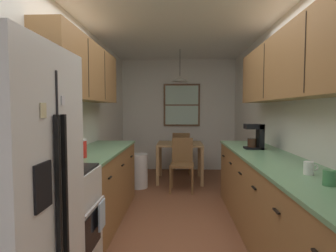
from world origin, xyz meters
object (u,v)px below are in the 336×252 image
trash_bin (139,171)px  mug_by_coffeemaker (309,168)px  dining_chair_near (182,161)px  coffee_maker (256,136)px  dining_chair_far (182,151)px  stove_range (53,225)px  table_serving_bowl (180,142)px  microwave_over_range (35,78)px  storage_canister (81,148)px  dining_table (180,149)px  mug_spare (330,178)px

trash_bin → mug_by_coffeemaker: (1.71, -2.66, 0.65)m
dining_chair_near → coffee_maker: 1.61m
dining_chair_far → coffee_maker: coffee_maker is taller
dining_chair_far → mug_by_coffeemaker: size_ratio=8.22×
stove_range → table_serving_bowl: bearing=71.8°
stove_range → mug_by_coffeemaker: bearing=0.1°
stove_range → microwave_over_range: bearing=180.0°
microwave_over_range → storage_canister: 0.93m
dining_table → coffee_maker: size_ratio=2.76×
stove_range → table_serving_bowl: stove_range is taller
table_serving_bowl → mug_spare: bearing=-74.1°
dining_chair_far → trash_bin: 1.36m
stove_range → storage_canister: (-0.01, 0.65, 0.53)m
dining_chair_far → storage_canister: bearing=-109.1°
coffee_maker → table_serving_bowl: (-0.96, 1.77, -0.29)m
dining_table → dining_chair_far: size_ratio=0.97×
dining_chair_near → storage_canister: bearing=-119.5°
dining_chair_near → mug_by_coffeemaker: (0.94, -2.54, 0.45)m
mug_spare → table_serving_bowl: mug_spare is taller
dining_table → storage_canister: size_ratio=4.52×
storage_canister → coffee_maker: size_ratio=0.61×
dining_chair_far → table_serving_bowl: bearing=-93.8°
dining_chair_far → coffee_maker: bearing=-69.1°
mug_spare → table_serving_bowl: bearing=105.9°
trash_bin → storage_canister: size_ratio=3.15×
dining_table → mug_by_coffeemaker: 3.32m
trash_bin → mug_spare: size_ratio=5.20×
stove_range → storage_canister: size_ratio=5.71×
mug_spare → microwave_over_range: bearing=172.1°
microwave_over_range → dining_table: size_ratio=0.72×
stove_range → coffee_maker: size_ratio=3.49×
storage_canister → dining_chair_near: bearing=60.5°
trash_bin → mug_spare: bearing=-60.0°
dining_chair_near → mug_by_coffeemaker: 2.75m
microwave_over_range → mug_spare: size_ratio=5.37×
dining_chair_near → dining_chair_far: bearing=89.9°
table_serving_bowl → dining_table: bearing=86.8°
trash_bin → mug_spare: (1.70, -2.96, 0.65)m
microwave_over_range → table_serving_bowl: (1.14, 3.13, -0.87)m
microwave_over_range → table_serving_bowl: microwave_over_range is taller
dining_chair_far → dining_table: bearing=-93.9°
trash_bin → table_serving_bowl: size_ratio=3.62×
storage_canister → coffee_maker: (1.99, 0.70, 0.07)m
dining_chair_near → storage_canister: storage_canister is taller
dining_table → dining_chair_far: bearing=86.1°
stove_range → mug_spare: (2.00, -0.29, 0.48)m
dining_chair_far → table_serving_bowl: dining_chair_far is taller
stove_range → table_serving_bowl: 3.30m
storage_canister → mug_by_coffeemaker: bearing=-17.9°
dining_chair_far → coffee_maker: 2.64m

